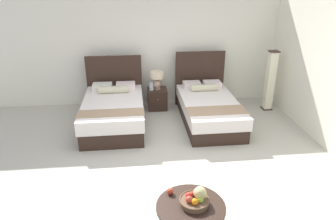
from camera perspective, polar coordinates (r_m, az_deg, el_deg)
ground_plane at (r=5.44m, az=0.23°, el=-9.45°), size 9.51×9.30×0.02m
wall_back at (r=7.56m, az=-2.08°, el=11.86°), size 9.51×0.12×2.85m
wall_side_right at (r=6.21m, az=28.28°, el=6.48°), size 0.12×4.90×2.85m
bed_near_window at (r=6.64m, az=-9.95°, el=-0.10°), size 1.28×2.05×1.28m
bed_near_corner at (r=6.81m, az=7.38°, el=0.46°), size 1.19×2.19×1.32m
nightstand at (r=7.42m, az=-2.00°, el=2.10°), size 0.45×0.49×0.48m
table_lamp at (r=7.27m, az=-2.06°, el=5.87°), size 0.32×0.32×0.42m
vase at (r=7.26m, az=-3.08°, el=4.41°), size 0.10×0.10×0.19m
coffee_table at (r=3.90m, az=4.18°, el=-18.36°), size 0.82×0.82×0.46m
fruit_bowl at (r=3.82m, az=5.08°, el=-15.98°), size 0.36×0.36×0.21m
loose_apple at (r=3.96m, az=0.41°, el=-14.68°), size 0.08×0.08×0.08m
floor_lamp_corner at (r=7.59m, az=18.26°, el=5.10°), size 0.21×0.21×1.41m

